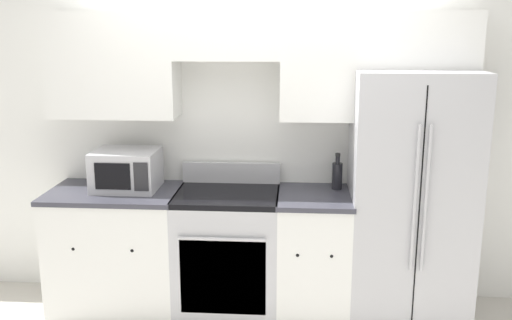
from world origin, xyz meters
TOP-DOWN VIEW (x-y plane):
  - wall_back at (0.01, 0.59)m, footprint 8.00×0.39m
  - lower_cabinets_left at (-1.06, 0.31)m, footprint 0.96×0.64m
  - lower_cabinets_right at (0.42, 0.31)m, footprint 0.54×0.64m
  - oven_range at (-0.21, 0.31)m, footprint 0.76×0.65m
  - refrigerator at (1.11, 0.36)m, footprint 0.85×0.76m
  - microwave at (-0.97, 0.36)m, footprint 0.47×0.40m
  - bottle at (0.59, 0.47)m, footprint 0.08×0.08m

SIDE VIEW (x-z plane):
  - lower_cabinets_left at x=-1.06m, z-range 0.00..0.92m
  - lower_cabinets_right at x=0.42m, z-range 0.00..0.92m
  - oven_range at x=-0.21m, z-range -0.07..1.00m
  - refrigerator at x=1.11m, z-range 0.00..1.81m
  - bottle at x=0.59m, z-range 0.89..1.16m
  - microwave at x=-0.97m, z-range 0.92..1.21m
  - wall_back at x=0.01m, z-range 0.19..2.79m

